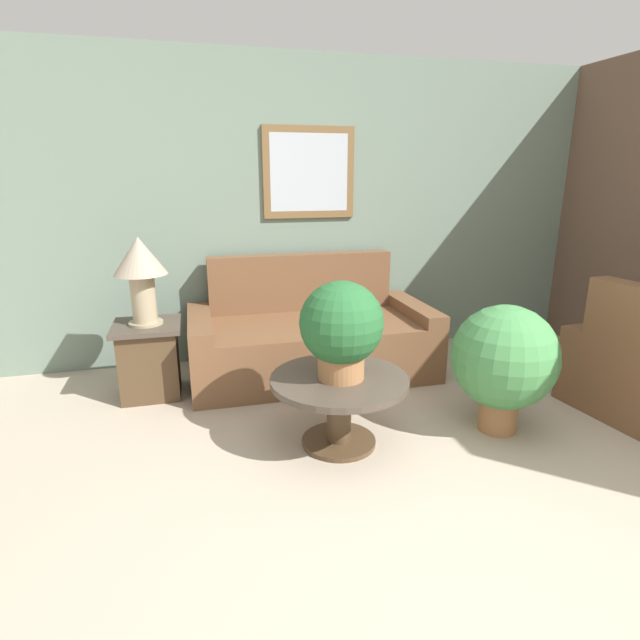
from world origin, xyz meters
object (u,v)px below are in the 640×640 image
object	(u,v)px
table_lamp	(140,267)
side_table	(150,359)
potted_plant_on_table	(341,327)
potted_plant_floor	(504,360)
couch_main	(311,338)
coffee_table	(339,396)

from	to	relation	value
table_lamp	side_table	bearing A→B (deg)	0.00
potted_plant_on_table	potted_plant_floor	size ratio (longest dim) A/B	0.70
couch_main	table_lamp	bearing A→B (deg)	-173.43
potted_plant_floor	couch_main	bearing A→B (deg)	126.55
table_lamp	potted_plant_on_table	world-z (taller)	table_lamp
coffee_table	potted_plant_on_table	bearing A→B (deg)	-60.89
couch_main	coffee_table	bearing A→B (deg)	-94.98
potted_plant_on_table	side_table	bearing A→B (deg)	137.81
side_table	potted_plant_floor	world-z (taller)	potted_plant_floor
side_table	potted_plant_floor	bearing A→B (deg)	-27.10
potted_plant_on_table	potted_plant_floor	bearing A→B (deg)	-4.08
couch_main	side_table	world-z (taller)	couch_main
coffee_table	potted_plant_floor	xyz separation A→B (m)	(1.07, -0.09, 0.17)
table_lamp	potted_plant_on_table	bearing A→B (deg)	-42.19
side_table	potted_plant_on_table	bearing A→B (deg)	-42.19
couch_main	potted_plant_floor	bearing A→B (deg)	-53.45
side_table	coffee_table	bearing A→B (deg)	-42.06
coffee_table	potted_plant_on_table	xyz separation A→B (m)	(0.01, -0.01, 0.44)
table_lamp	potted_plant_on_table	distance (m)	1.61
couch_main	coffee_table	distance (m)	1.21
side_table	table_lamp	size ratio (longest dim) A/B	0.87
coffee_table	potted_plant_floor	world-z (taller)	potted_plant_floor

